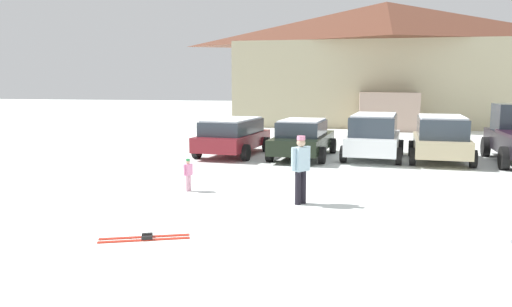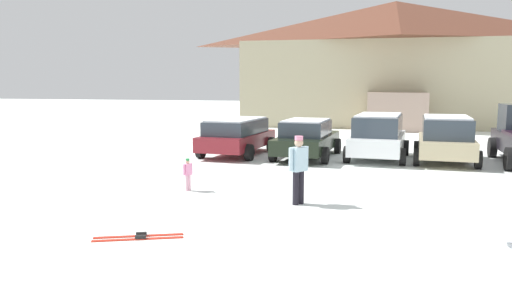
{
  "view_description": "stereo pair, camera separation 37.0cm",
  "coord_description": "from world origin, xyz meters",
  "px_view_note": "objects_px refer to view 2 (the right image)",
  "views": [
    {
      "loc": [
        2.08,
        -6.6,
        2.88
      ],
      "look_at": [
        -1.09,
        7.0,
        0.95
      ],
      "focal_mm": 35.0,
      "sensor_mm": 36.0,
      "label": 1
    },
    {
      "loc": [
        2.44,
        -6.51,
        2.88
      ],
      "look_at": [
        -1.09,
        7.0,
        0.95
      ],
      "focal_mm": 35.0,
      "sensor_mm": 36.0,
      "label": 2
    }
  ],
  "objects_px": {
    "parked_white_suv": "(378,135)",
    "parked_beige_suv": "(446,138)",
    "parked_black_sedan": "(307,138)",
    "skier_child_in_pink_snowsuit": "(188,173)",
    "skier_adult_in_blue_parka": "(299,166)",
    "pair_of_skis": "(139,237)",
    "parked_maroon_van": "(237,135)",
    "ski_lodge": "(394,63)"
  },
  "relations": [
    {
      "from": "skier_child_in_pink_snowsuit",
      "to": "pair_of_skis",
      "type": "distance_m",
      "value": 4.3
    },
    {
      "from": "skier_adult_in_blue_parka",
      "to": "pair_of_skis",
      "type": "bearing_deg",
      "value": -125.61
    },
    {
      "from": "ski_lodge",
      "to": "parked_white_suv",
      "type": "distance_m",
      "value": 18.2
    },
    {
      "from": "parked_beige_suv",
      "to": "skier_child_in_pink_snowsuit",
      "type": "distance_m",
      "value": 10.26
    },
    {
      "from": "skier_child_in_pink_snowsuit",
      "to": "parked_black_sedan",
      "type": "bearing_deg",
      "value": 72.84
    },
    {
      "from": "parked_black_sedan",
      "to": "skier_child_in_pink_snowsuit",
      "type": "height_order",
      "value": "parked_black_sedan"
    },
    {
      "from": "parked_maroon_van",
      "to": "skier_adult_in_blue_parka",
      "type": "distance_m",
      "value": 8.77
    },
    {
      "from": "ski_lodge",
      "to": "parked_white_suv",
      "type": "bearing_deg",
      "value": -92.18
    },
    {
      "from": "parked_maroon_van",
      "to": "parked_black_sedan",
      "type": "height_order",
      "value": "parked_black_sedan"
    },
    {
      "from": "parked_black_sedan",
      "to": "parked_beige_suv",
      "type": "relative_size",
      "value": 1.19
    },
    {
      "from": "parked_white_suv",
      "to": "parked_beige_suv",
      "type": "bearing_deg",
      "value": -4.5
    },
    {
      "from": "skier_adult_in_blue_parka",
      "to": "parked_black_sedan",
      "type": "bearing_deg",
      "value": 97.4
    },
    {
      "from": "parked_black_sedan",
      "to": "parked_maroon_van",
      "type": "bearing_deg",
      "value": 179.33
    },
    {
      "from": "parked_black_sedan",
      "to": "parked_white_suv",
      "type": "distance_m",
      "value": 2.77
    },
    {
      "from": "parked_black_sedan",
      "to": "skier_adult_in_blue_parka",
      "type": "height_order",
      "value": "skier_adult_in_blue_parka"
    },
    {
      "from": "ski_lodge",
      "to": "pair_of_skis",
      "type": "height_order",
      "value": "ski_lodge"
    },
    {
      "from": "parked_white_suv",
      "to": "skier_child_in_pink_snowsuit",
      "type": "distance_m",
      "value": 8.83
    },
    {
      "from": "parked_white_suv",
      "to": "parked_maroon_van",
      "type": "bearing_deg",
      "value": -177.45
    },
    {
      "from": "parked_maroon_van",
      "to": "skier_child_in_pink_snowsuit",
      "type": "xyz_separation_m",
      "value": [
        0.72,
        -7.07,
        -0.33
      ]
    },
    {
      "from": "skier_child_in_pink_snowsuit",
      "to": "skier_adult_in_blue_parka",
      "type": "relative_size",
      "value": 0.53
    },
    {
      "from": "skier_child_in_pink_snowsuit",
      "to": "pair_of_skis",
      "type": "bearing_deg",
      "value": -80.19
    },
    {
      "from": "parked_black_sedan",
      "to": "parked_beige_suv",
      "type": "xyz_separation_m",
      "value": [
        5.19,
        0.09,
        0.14
      ]
    },
    {
      "from": "parked_black_sedan",
      "to": "skier_adult_in_blue_parka",
      "type": "distance_m",
      "value": 7.88
    },
    {
      "from": "parked_white_suv",
      "to": "skier_child_in_pink_snowsuit",
      "type": "bearing_deg",
      "value": -123.91
    },
    {
      "from": "ski_lodge",
      "to": "skier_child_in_pink_snowsuit",
      "type": "xyz_separation_m",
      "value": [
        -5.6,
        -25.17,
        -3.93
      ]
    },
    {
      "from": "parked_maroon_van",
      "to": "parked_black_sedan",
      "type": "relative_size",
      "value": 0.94
    },
    {
      "from": "parked_black_sedan",
      "to": "parked_white_suv",
      "type": "relative_size",
      "value": 1.08
    },
    {
      "from": "parked_black_sedan",
      "to": "pair_of_skis",
      "type": "height_order",
      "value": "parked_black_sedan"
    },
    {
      "from": "parked_maroon_van",
      "to": "pair_of_skis",
      "type": "bearing_deg",
      "value": -82.67
    },
    {
      "from": "parked_white_suv",
      "to": "pair_of_skis",
      "type": "relative_size",
      "value": 2.71
    },
    {
      "from": "skier_child_in_pink_snowsuit",
      "to": "skier_adult_in_blue_parka",
      "type": "bearing_deg",
      "value": -13.71
    },
    {
      "from": "skier_adult_in_blue_parka",
      "to": "ski_lodge",
      "type": "bearing_deg",
      "value": 84.68
    },
    {
      "from": "parked_black_sedan",
      "to": "pair_of_skis",
      "type": "bearing_deg",
      "value": -97.32
    },
    {
      "from": "parked_maroon_van",
      "to": "parked_white_suv",
      "type": "xyz_separation_m",
      "value": [
        5.64,
        0.25,
        0.11
      ]
    },
    {
      "from": "pair_of_skis",
      "to": "parked_maroon_van",
      "type": "bearing_deg",
      "value": 97.33
    },
    {
      "from": "ski_lodge",
      "to": "parked_maroon_van",
      "type": "height_order",
      "value": "ski_lodge"
    },
    {
      "from": "pair_of_skis",
      "to": "parked_beige_suv",
      "type": "bearing_deg",
      "value": 59.64
    },
    {
      "from": "parked_maroon_van",
      "to": "pair_of_skis",
      "type": "relative_size",
      "value": 2.76
    },
    {
      "from": "ski_lodge",
      "to": "skier_adult_in_blue_parka",
      "type": "distance_m",
      "value": 26.29
    },
    {
      "from": "parked_white_suv",
      "to": "parked_beige_suv",
      "type": "relative_size",
      "value": 1.1
    },
    {
      "from": "parked_maroon_van",
      "to": "skier_child_in_pink_snowsuit",
      "type": "distance_m",
      "value": 7.11
    },
    {
      "from": "parked_white_suv",
      "to": "parked_beige_suv",
      "type": "distance_m",
      "value": 2.46
    }
  ]
}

